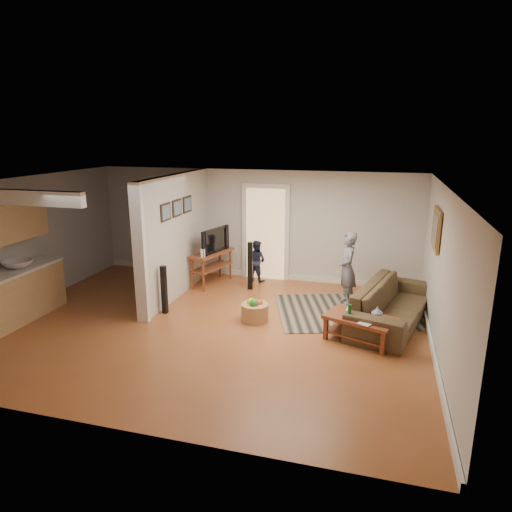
# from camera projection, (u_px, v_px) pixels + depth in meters

# --- Properties ---
(ground) EXTENTS (7.50, 7.50, 0.00)m
(ground) POSITION_uv_depth(u_px,v_px,m) (208.00, 326.00, 8.04)
(ground) COLOR brown
(ground) RESTS_ON ground
(room_shell) EXTENTS (7.54, 6.02, 2.52)m
(room_shell) POSITION_uv_depth(u_px,v_px,m) (160.00, 237.00, 8.33)
(room_shell) COLOR #B7B5B0
(room_shell) RESTS_ON ground
(area_rug) EXTENTS (3.09, 2.64, 0.01)m
(area_rug) POSITION_uv_depth(u_px,v_px,m) (348.00, 311.00, 8.69)
(area_rug) COLOR black
(area_rug) RESTS_ON ground
(sofa) EXTENTS (1.57, 2.63, 0.72)m
(sofa) POSITION_uv_depth(u_px,v_px,m) (390.00, 323.00, 8.16)
(sofa) COLOR #3F311F
(sofa) RESTS_ON ground
(coffee_table) EXTENTS (1.25, 0.98, 0.65)m
(coffee_table) POSITION_uv_depth(u_px,v_px,m) (361.00, 322.00, 7.37)
(coffee_table) COLOR maroon
(coffee_table) RESTS_ON ground
(tv_console) EXTENTS (0.75, 1.26, 1.02)m
(tv_console) POSITION_uv_depth(u_px,v_px,m) (212.00, 255.00, 10.09)
(tv_console) COLOR maroon
(tv_console) RESTS_ON ground
(speaker_left) EXTENTS (0.10, 0.10, 0.93)m
(speaker_left) POSITION_uv_depth(u_px,v_px,m) (164.00, 290.00, 8.51)
(speaker_left) COLOR black
(speaker_left) RESTS_ON ground
(speaker_right) EXTENTS (0.12, 0.12, 1.05)m
(speaker_right) POSITION_uv_depth(u_px,v_px,m) (250.00, 266.00, 9.82)
(speaker_right) COLOR black
(speaker_right) RESTS_ON ground
(toy_basket) EXTENTS (0.49, 0.49, 0.44)m
(toy_basket) POSITION_uv_depth(u_px,v_px,m) (255.00, 311.00, 8.22)
(toy_basket) COLOR olive
(toy_basket) RESTS_ON ground
(child) EXTENTS (0.46, 0.60, 1.46)m
(child) POSITION_uv_depth(u_px,v_px,m) (345.00, 304.00, 9.08)
(child) COLOR slate
(child) RESTS_ON ground
(toddler) EXTENTS (0.56, 0.50, 0.95)m
(toddler) POSITION_uv_depth(u_px,v_px,m) (256.00, 280.00, 10.52)
(toddler) COLOR #212445
(toddler) RESTS_ON ground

